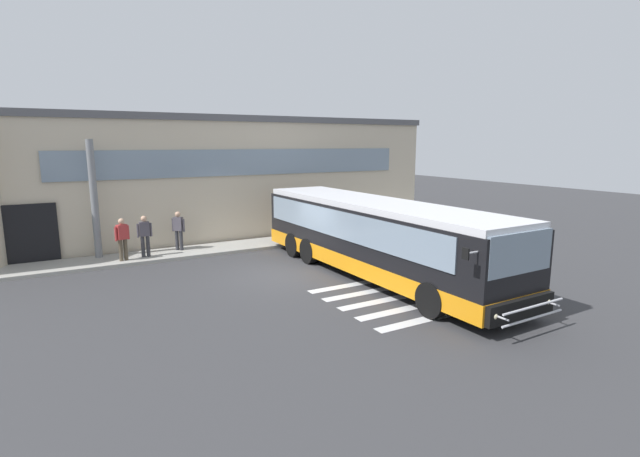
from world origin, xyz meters
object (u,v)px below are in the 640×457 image
Objects in this scene: bus_main_foreground at (375,239)px; passenger_near_column at (122,236)px; passenger_by_doorway at (145,234)px; entry_support_column at (94,199)px; passenger_at_curb_edge at (178,229)px.

bus_main_foreground is 7.38× the size of passenger_near_column.
bus_main_foreground is 7.38× the size of passenger_by_doorway.
bus_main_foreground is at bearing -43.85° from passenger_by_doorway.
entry_support_column is 1.90m from passenger_near_column.
passenger_near_column is (-7.60, 6.23, -0.22)m from bus_main_foreground.
passenger_at_curb_edge is at bearing 19.50° from passenger_by_doorway.
passenger_near_column and passenger_at_curb_edge have the same top height.
passenger_by_doorway is (-6.71, 6.45, -0.26)m from bus_main_foreground.
passenger_by_doorway is (1.67, -0.82, -1.42)m from entry_support_column.
bus_main_foreground is at bearing -53.01° from passenger_at_curb_edge.
passenger_near_column is at bearing -166.21° from passenger_by_doorway.
passenger_near_column is 2.46m from passenger_at_curb_edge.
entry_support_column is 11.16m from bus_main_foreground.
passenger_at_curb_edge is (-5.25, 6.97, -0.26)m from bus_main_foreground.
bus_main_foreground reaches higher than passenger_by_doorway.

